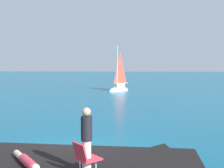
# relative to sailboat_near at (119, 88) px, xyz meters

# --- Properties ---
(ground_plane) EXTENTS (160.00, 160.00, 0.00)m
(ground_plane) POSITION_rel_sailboat_near_xyz_m (-1.10, -21.62, -0.30)
(ground_plane) COLOR #0F5675
(boulder_seaward) EXTENTS (1.34, 1.54, 0.94)m
(boulder_seaward) POSITION_rel_sailboat_near_xyz_m (1.93, -22.94, -0.30)
(boulder_seaward) COLOR black
(boulder_seaward) RESTS_ON ground
(boulder_inland) EXTENTS (1.53, 1.37, 0.80)m
(boulder_inland) POSITION_rel_sailboat_near_xyz_m (-1.31, -22.98, -0.30)
(boulder_inland) COLOR black
(boulder_inland) RESTS_ON ground
(sailboat_near) EXTENTS (2.69, 2.82, 5.53)m
(sailboat_near) POSITION_rel_sailboat_near_xyz_m (0.00, 0.00, 0.00)
(sailboat_near) COLOR white
(sailboat_near) RESTS_ON ground
(person_sunbather) EXTENTS (1.16, 1.50, 0.25)m
(person_sunbather) POSITION_rel_sailboat_near_xyz_m (-1.89, -25.03, 0.41)
(person_sunbather) COLOR #DB384C
(person_sunbather) RESTS_ON shore_ledge
(person_standing) EXTENTS (0.28, 0.28, 1.62)m
(person_standing) POSITION_rel_sailboat_near_xyz_m (-0.25, -25.39, 1.16)
(person_standing) COLOR white
(person_standing) RESTS_ON shore_ledge
(beach_chair) EXTENTS (0.76, 0.75, 0.80)m
(beach_chair) POSITION_rel_sailboat_near_xyz_m (-0.28, -25.51, 0.74)
(beach_chair) COLOR #E03342
(beach_chair) RESTS_ON shore_ledge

